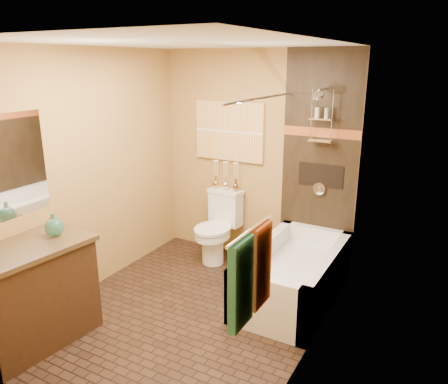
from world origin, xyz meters
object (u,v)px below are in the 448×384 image
Objects in this scene: toilet at (218,226)px; vanity at (32,294)px; bathtub at (294,279)px; sunset_painting at (229,131)px.

toilet is 0.79× the size of vanity.
toilet reaches higher than bathtub.
bathtub is (1.14, -0.73, -1.33)m from sunset_painting.
sunset_painting is at bearing 147.64° from bathtub.
vanity reaches higher than toilet.
sunset_painting reaches higher than bathtub.
bathtub is 1.40× the size of vanity.
toilet is at bearing -90.00° from sunset_painting.
toilet is at bearing 81.26° from vanity.
toilet is (-1.14, 0.45, 0.21)m from bathtub.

